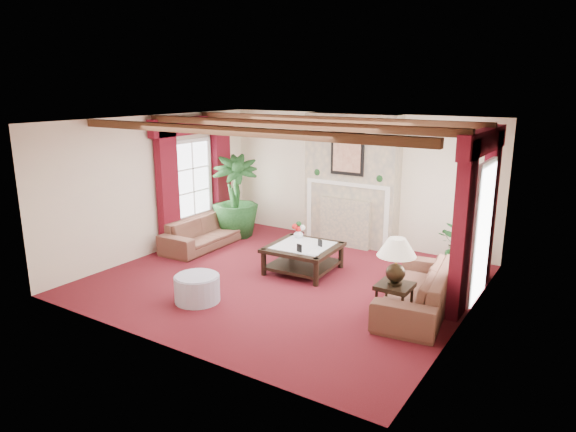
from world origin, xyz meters
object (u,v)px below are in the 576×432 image
Objects in this scene: sofa_left at (205,227)px; ottoman at (197,289)px; sofa_right at (419,281)px; potted_palm at (236,214)px; side_table at (394,303)px; coffee_table at (303,258)px.

ottoman is (1.78, -2.21, -0.20)m from sofa_left.
potted_palm reaches higher than sofa_right.
ottoman is at bearing -143.22° from sofa_left.
sofa_right is at bearing -18.42° from potted_palm.
ottoman is (-2.81, -0.98, -0.07)m from side_table.
sofa_right reaches higher than coffee_table.
sofa_right is 4.13× the size of side_table.
ottoman is (-2.96, -1.57, -0.23)m from sofa_right.
sofa_left is at bearing 172.31° from coffee_table.
sofa_left is at bearing -105.43° from sofa_right.
potted_palm is at bearing -6.62° from sofa_left.
sofa_right reaches higher than side_table.
potted_palm is at bearing 118.66° from ottoman.
coffee_table is (2.41, -1.11, -0.26)m from potted_palm.
coffee_table is at bearing -96.70° from sofa_left.
potted_palm is 5.01m from side_table.
sofa_left is 0.92m from potted_palm.
sofa_right is 1.15× the size of potted_palm.
ottoman is at bearing -160.82° from side_table.
sofa_left is 4.78m from sofa_right.
side_table is (2.11, -1.03, 0.04)m from coffee_table.
sofa_left is 2.96× the size of ottoman.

